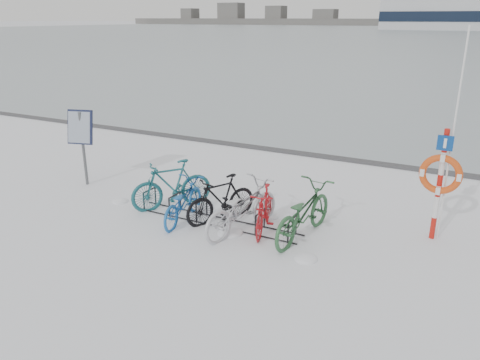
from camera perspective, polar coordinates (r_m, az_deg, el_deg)
ground at (r=10.40m, az=-2.98°, el=-5.12°), size 900.00×900.00×0.00m
ice_sheet at (r=163.28m, az=26.73°, el=15.80°), size 400.00×298.00×0.02m
quay_edge at (r=15.45m, az=8.09°, el=3.14°), size 400.00×0.25×0.10m
bike_rack at (r=10.33m, az=-3.00°, el=-4.21°), size 4.00×0.48×0.46m
info_board at (r=12.93m, az=-18.85°, el=5.60°), size 0.72×0.43×2.03m
lifebuoy_station at (r=9.88m, az=23.29°, el=0.63°), size 0.80×0.23×4.16m
shoreline at (r=296.65m, az=2.15°, el=18.94°), size 180.00×12.00×9.50m
bike_0 at (r=11.10m, az=-8.34°, el=-0.42°), size 1.62×1.90×1.18m
bike_1 at (r=10.40m, az=-7.00°, el=-2.44°), size 0.86×1.86×0.94m
bike_2 at (r=10.29m, az=-2.34°, el=-2.15°), size 1.26×1.80×1.06m
bike_3 at (r=9.74m, az=0.22°, el=-3.23°), size 1.29×2.26×1.12m
bike_4 at (r=9.83m, az=2.97°, el=-3.49°), size 0.83×1.69×0.98m
bike_5 at (r=9.59m, az=7.71°, el=-3.73°), size 1.05×2.27×1.14m
snow_drifts at (r=10.34m, az=-1.34°, el=-5.25°), size 5.44×1.97×0.19m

